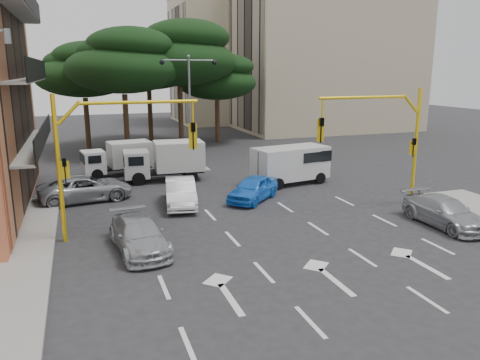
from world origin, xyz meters
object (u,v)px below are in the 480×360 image
(signal_mast_right, at_px, (387,132))
(car_silver_parked, at_px, (445,212))
(box_truck_b, at_px, (165,161))
(signal_mast_left, at_px, (104,146))
(car_white_hatch, at_px, (181,192))
(car_silver_cross_a, at_px, (86,188))
(box_truck_a, at_px, (118,159))
(car_silver_wagon, at_px, (139,235))
(van_white, at_px, (290,165))
(street_lamp_center, at_px, (189,91))
(car_blue_compact, at_px, (253,188))

(signal_mast_right, height_order, car_silver_parked, signal_mast_right)
(box_truck_b, bearing_deg, signal_mast_left, 160.28)
(signal_mast_right, height_order, car_white_hatch, signal_mast_right)
(car_silver_cross_a, bearing_deg, box_truck_a, -28.84)
(signal_mast_left, bearing_deg, signal_mast_right, 0.00)
(car_white_hatch, bearing_deg, car_silver_cross_a, 159.70)
(car_silver_cross_a, relative_size, box_truck_b, 0.97)
(signal_mast_right, bearing_deg, car_white_hatch, 159.94)
(car_silver_wagon, bearing_deg, box_truck_b, 69.28)
(car_silver_wagon, xyz_separation_m, car_silver_parked, (13.43, -1.47, 0.01))
(signal_mast_right, distance_m, car_white_hatch, 10.91)
(car_silver_cross_a, height_order, van_white, van_white)
(car_silver_parked, bearing_deg, signal_mast_left, 166.28)
(box_truck_b, bearing_deg, van_white, -111.50)
(car_silver_parked, distance_m, box_truck_a, 20.26)
(signal_mast_right, distance_m, box_truck_a, 17.37)
(car_silver_wagon, height_order, box_truck_b, box_truck_b)
(car_silver_cross_a, relative_size, car_silver_parked, 1.11)
(signal_mast_right, height_order, car_silver_wagon, signal_mast_right)
(signal_mast_right, bearing_deg, box_truck_a, 135.55)
(car_white_hatch, height_order, box_truck_a, box_truck_a)
(signal_mast_left, height_order, car_silver_cross_a, signal_mast_left)
(car_silver_wagon, bearing_deg, van_white, 32.81)
(street_lamp_center, relative_size, car_silver_wagon, 1.78)
(box_truck_b, bearing_deg, car_silver_cross_a, 127.68)
(van_white, bearing_deg, car_silver_cross_a, -100.14)
(signal_mast_left, xyz_separation_m, box_truck_b, (4.06, 9.51, -2.64))
(car_silver_parked, distance_m, van_white, 10.17)
(car_white_hatch, bearing_deg, signal_mast_left, -127.56)
(signal_mast_left, relative_size, car_white_hatch, 1.41)
(car_silver_parked, xyz_separation_m, box_truck_b, (-10.35, 13.00, 0.60))
(car_blue_compact, height_order, car_silver_parked, car_blue_compact)
(box_truck_a, distance_m, box_truck_b, 3.68)
(car_white_hatch, distance_m, box_truck_a, 8.78)
(signal_mast_right, distance_m, car_silver_wagon, 13.20)
(signal_mast_left, distance_m, car_white_hatch, 6.12)
(car_silver_cross_a, relative_size, van_white, 1.05)
(signal_mast_right, bearing_deg, signal_mast_left, 180.00)
(car_blue_compact, bearing_deg, box_truck_a, 172.53)
(car_silver_cross_a, bearing_deg, box_truck_b, -64.05)
(signal_mast_left, bearing_deg, street_lamp_center, 64.09)
(car_silver_parked, relative_size, van_white, 0.95)
(street_lamp_center, height_order, box_truck_a, street_lamp_center)
(car_blue_compact, distance_m, car_silver_parked, 9.52)
(signal_mast_right, bearing_deg, car_blue_compact, 150.89)
(street_lamp_center, xyz_separation_m, box_truck_a, (-5.44, -2.00, -4.31))
(car_silver_cross_a, bearing_deg, car_silver_parked, -130.80)
(car_silver_parked, xyz_separation_m, box_truck_a, (-13.04, 15.50, 0.47))
(van_white, bearing_deg, box_truck_a, -130.62)
(car_blue_compact, bearing_deg, signal_mast_right, 17.39)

